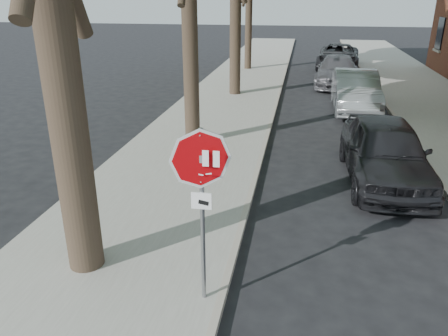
# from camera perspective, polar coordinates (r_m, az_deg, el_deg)

# --- Properties ---
(ground) EXTENTS (120.00, 120.00, 0.00)m
(ground) POSITION_cam_1_polar(r_m,az_deg,el_deg) (6.73, 3.53, -17.88)
(ground) COLOR black
(ground) RESTS_ON ground
(sidewalk_left) EXTENTS (4.00, 55.00, 0.12)m
(sidewalk_left) POSITION_cam_1_polar(r_m,az_deg,el_deg) (17.92, 0.11, 8.23)
(sidewalk_left) COLOR gray
(sidewalk_left) RESTS_ON ground
(sidewalk_right) EXTENTS (4.00, 55.00, 0.12)m
(sidewalk_right) POSITION_cam_1_polar(r_m,az_deg,el_deg) (18.50, 27.19, 6.24)
(sidewalk_right) COLOR gray
(sidewalk_right) RESTS_ON ground
(curb_left) EXTENTS (0.12, 55.00, 0.13)m
(curb_left) POSITION_cam_1_polar(r_m,az_deg,el_deg) (17.69, 6.73, 7.92)
(curb_left) COLOR #9E9384
(curb_left) RESTS_ON ground
(curb_right) EXTENTS (0.12, 55.00, 0.13)m
(curb_right) POSITION_cam_1_polar(r_m,az_deg,el_deg) (17.99, 20.94, 6.86)
(curb_right) COLOR #9E9384
(curb_right) RESTS_ON ground
(stop_sign) EXTENTS (0.76, 0.34, 2.61)m
(stop_sign) POSITION_cam_1_polar(r_m,az_deg,el_deg) (5.77, -2.97, -2.21)
(stop_sign) COLOR gray
(stop_sign) RESTS_ON sidewalk_left
(car_a) EXTENTS (1.94, 4.53, 1.53)m
(car_a) POSITION_cam_1_polar(r_m,az_deg,el_deg) (11.19, 20.27, 2.09)
(car_a) COLOR black
(car_a) RESTS_ON ground
(car_b) EXTENTS (1.61, 4.59, 1.51)m
(car_b) POSITION_cam_1_polar(r_m,az_deg,el_deg) (17.97, 16.78, 9.63)
(car_b) COLOR gray
(car_b) RESTS_ON ground
(car_c) EXTENTS (2.36, 4.99, 1.41)m
(car_c) POSITION_cam_1_polar(r_m,az_deg,el_deg) (22.86, 14.51, 12.19)
(car_c) COLOR #525156
(car_c) RESTS_ON ground
(car_d) EXTENTS (2.85, 5.34, 1.43)m
(car_d) POSITION_cam_1_polar(r_m,az_deg,el_deg) (28.11, 14.69, 13.91)
(car_d) COLOR black
(car_d) RESTS_ON ground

